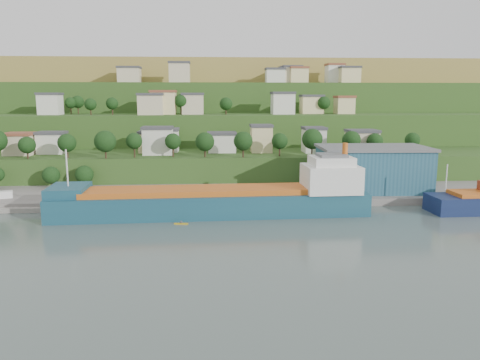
{
  "coord_description": "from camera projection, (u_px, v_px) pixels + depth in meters",
  "views": [
    {
      "loc": [
        1.45,
        -104.52,
        28.87
      ],
      "look_at": [
        8.97,
        15.0,
        7.54
      ],
      "focal_mm": 35.0,
      "sensor_mm": 36.0,
      "label": 1
    }
  ],
  "objects": [
    {
      "name": "dinghy",
      "position": [
        50.0,
        201.0,
        123.86
      ],
      "size": [
        3.81,
        2.45,
        0.71
      ],
      "primitive_type": "cube",
      "rotation": [
        0.0,
        0.0,
        -0.34
      ],
      "color": "silver",
      "rests_on": "pebble_beach"
    },
    {
      "name": "pebble_beach",
      "position": [
        2.0,
        206.0,
        125.89
      ],
      "size": [
        40.0,
        18.0,
        2.4
      ],
      "primitive_type": "cube",
      "color": "slate",
      "rests_on": "ground"
    },
    {
      "name": "kayak_yellow",
      "position": [
        181.0,
        223.0,
        107.46
      ],
      "size": [
        3.28,
        0.93,
        0.81
      ],
      "rotation": [
        0.0,
        0.0,
        -0.11
      ],
      "color": "gold",
      "rests_on": "ground"
    },
    {
      "name": "cargo_ship_near",
      "position": [
        221.0,
        202.0,
        115.55
      ],
      "size": [
        77.86,
        15.07,
        19.91
      ],
      "rotation": [
        0.0,
        0.0,
        0.04
      ],
      "color": "#153D51",
      "rests_on": "ground"
    },
    {
      "name": "hillside",
      "position": [
        208.0,
        147.0,
        273.41
      ],
      "size": [
        360.0,
        211.31,
        96.0
      ],
      "color": "#284719",
      "rests_on": "ground"
    },
    {
      "name": "warehouse",
      "position": [
        372.0,
        168.0,
        135.96
      ],
      "size": [
        31.56,
        19.94,
        12.8
      ],
      "rotation": [
        0.0,
        0.0,
        -0.03
      ],
      "color": "#204D61",
      "rests_on": "quay"
    },
    {
      "name": "ground",
      "position": [
        205.0,
        224.0,
        107.67
      ],
      "size": [
        500.0,
        500.0,
        0.0
      ],
      "primitive_type": "plane",
      "color": "#42504D",
      "rests_on": "ground"
    },
    {
      "name": "caravan",
      "position": [
        1.0,
        196.0,
        125.6
      ],
      "size": [
        6.15,
        4.11,
        2.65
      ],
      "primitive_type": "cube",
      "rotation": [
        0.0,
        0.0,
        0.34
      ],
      "color": "white",
      "rests_on": "pebble_beach"
    },
    {
      "name": "kayak_orange",
      "position": [
        157.0,
        221.0,
        108.96
      ],
      "size": [
        3.05,
        0.62,
        0.76
      ],
      "rotation": [
        0.0,
        0.0,
        0.03
      ],
      "color": "orange",
      "rests_on": "ground"
    },
    {
      "name": "quay",
      "position": [
        275.0,
        197.0,
        136.42
      ],
      "size": [
        220.0,
        26.0,
        4.0
      ],
      "primitive_type": "cube",
      "color": "slate",
      "rests_on": "ground"
    }
  ]
}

